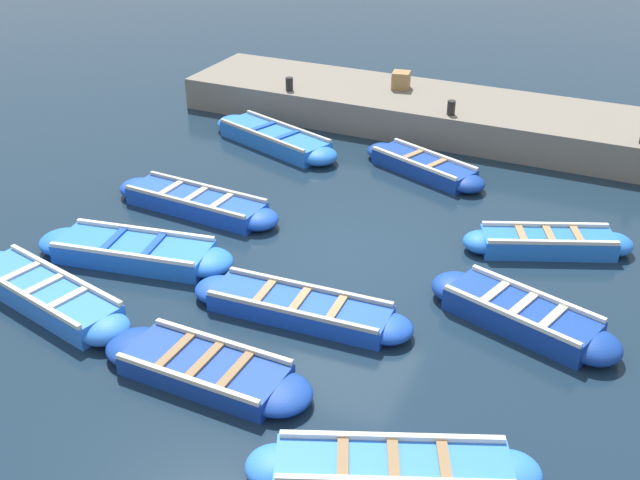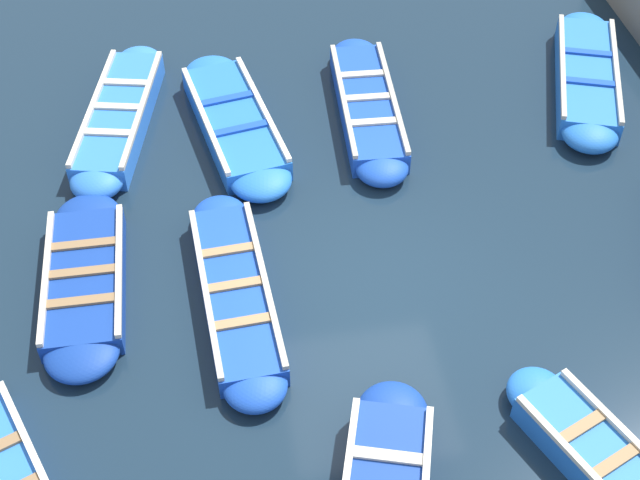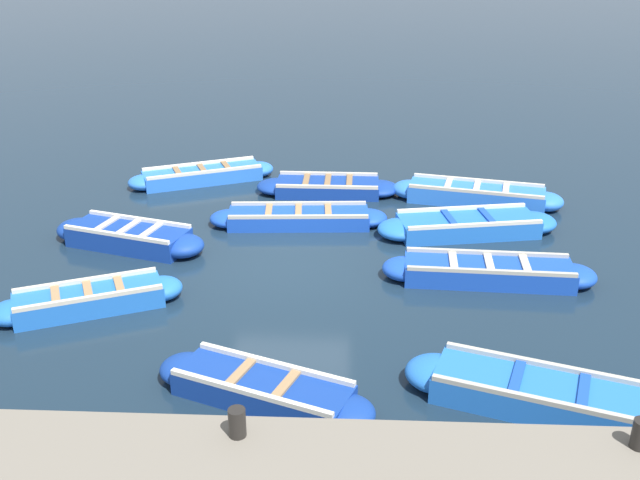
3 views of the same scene
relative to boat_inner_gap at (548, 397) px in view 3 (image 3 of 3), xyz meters
name	(u,v)px [view 3 (image 3 of 3)]	position (x,y,z in m)	size (l,w,h in m)	color
ground_plane	(287,262)	(4.50, 3.95, -0.20)	(120.00, 120.00, 0.00)	#162838
boat_inner_gap	(548,397)	(0.00, 0.00, 0.00)	(2.15, 4.07, 0.46)	blue
boat_end_of_row	(89,300)	(2.46, 7.15, -0.01)	(1.91, 3.21, 0.43)	blue
boat_stern_in	(299,218)	(6.35, 3.86, -0.04)	(1.04, 3.87, 0.38)	#1947B7
boat_alongside	(488,272)	(3.84, 0.19, -0.01)	(1.05, 3.92, 0.43)	#1947B7
boat_tucked	(476,195)	(7.85, -0.17, 0.00)	(1.64, 4.00, 0.46)	blue
boat_centre	(328,187)	(8.33, 3.30, -0.04)	(1.06, 3.42, 0.37)	navy
boat_drifting	(202,175)	(9.01, 6.46, -0.02)	(2.11, 3.66, 0.41)	blue
boat_mid_row	(129,237)	(5.07, 7.20, 0.01)	(1.79, 3.41, 0.47)	navy
boat_near_quay	(468,226)	(6.03, 0.27, -0.01)	(1.61, 3.95, 0.43)	blue
boat_far_corner	(263,390)	(0.02, 3.90, -0.02)	(1.92, 3.34, 0.41)	navy
bollard_mid_north	(237,423)	(-1.80, 3.95, 0.82)	(0.20, 0.20, 0.35)	black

